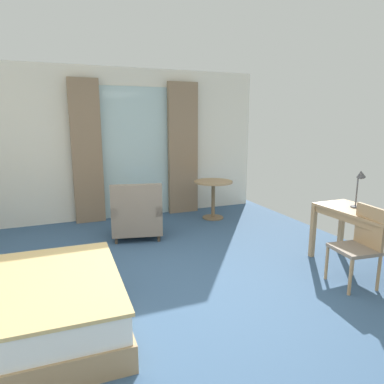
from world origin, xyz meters
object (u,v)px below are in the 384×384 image
at_px(desk_chair, 360,242).
at_px(round_cafe_table, 213,191).
at_px(desk_lamp, 360,181).
at_px(armchair_by_window, 137,216).
at_px(writing_desk, 372,221).

xyz_separation_m(desk_chair, round_cafe_table, (-0.35, 3.09, 0.03)).
height_order(desk_lamp, round_cafe_table, desk_lamp).
xyz_separation_m(desk_lamp, armchair_by_window, (-2.42, 2.03, -0.74)).
relative_size(armchair_by_window, round_cafe_table, 1.26).
relative_size(desk_chair, desk_lamp, 1.89).
bearing_deg(armchair_by_window, round_cafe_table, 18.95).
bearing_deg(desk_lamp, writing_desk, -109.60).
bearing_deg(round_cafe_table, writing_desk, -76.78).
bearing_deg(armchair_by_window, desk_lamp, -39.97).
relative_size(writing_desk, round_cafe_table, 2.02).
xyz_separation_m(writing_desk, armchair_by_window, (-2.30, 2.38, -0.31)).
bearing_deg(writing_desk, desk_lamp, 70.40).
height_order(desk_chair, round_cafe_table, desk_chair).
relative_size(writing_desk, desk_lamp, 3.01).
height_order(writing_desk, desk_chair, desk_chair).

